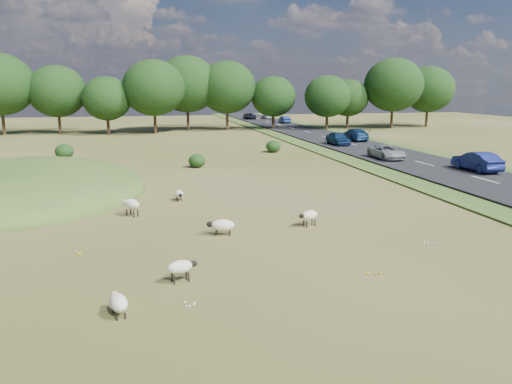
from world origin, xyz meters
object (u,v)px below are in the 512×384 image
at_px(sheep_5, 131,204).
at_px(car_2, 477,161).
at_px(sheep_1, 181,267).
at_px(car_0, 355,134).
at_px(sheep_4, 222,225).
at_px(car_1, 387,152).
at_px(sheep_2, 179,194).
at_px(car_7, 338,138).
at_px(car_6, 284,120).
at_px(sheep_3, 118,302).
at_px(sheep_0, 309,215).
at_px(car_5, 267,116).
at_px(car_3, 250,116).

relative_size(sheep_5, car_2, 0.27).
relative_size(sheep_1, car_0, 0.23).
bearing_deg(sheep_4, car_1, -117.42).
bearing_deg(sheep_2, car_1, 115.06).
bearing_deg(car_0, car_7, 45.83).
height_order(car_0, car_6, car_0).
xyz_separation_m(sheep_3, car_2, (27.03, 19.81, 0.59)).
bearing_deg(car_2, sheep_2, 10.34).
height_order(sheep_2, sheep_3, sheep_3).
distance_m(sheep_0, sheep_4, 4.51).
distance_m(sheep_2, car_7, 31.51).
bearing_deg(car_6, sheep_4, 71.44).
bearing_deg(sheep_1, car_6, 55.79).
bearing_deg(car_1, car_0, 76.50).
bearing_deg(sheep_3, car_6, -33.99).
relative_size(sheep_2, car_5, 0.27).
height_order(sheep_1, car_6, car_6).
bearing_deg(sheep_5, car_1, -93.84).
relative_size(car_0, car_2, 1.11).
xyz_separation_m(sheep_1, car_6, (24.95, 72.72, 0.32)).
distance_m(car_5, car_6, 13.10).
bearing_deg(car_1, sheep_5, -146.17).
distance_m(sheep_2, sheep_3, 15.73).
height_order(car_2, car_3, car_2).
bearing_deg(car_2, car_6, -90.00).
relative_size(sheep_4, car_7, 0.32).
xyz_separation_m(car_1, car_5, (3.80, 60.39, -0.01)).
relative_size(sheep_3, car_2, 0.26).
distance_m(car_6, car_7, 35.57).
relative_size(car_1, car_3, 1.02).
bearing_deg(sheep_3, sheep_0, -61.68).
bearing_deg(sheep_0, car_2, -168.27).
relative_size(sheep_1, car_7, 0.27).
xyz_separation_m(car_3, car_7, (0.00, -48.28, 0.12)).
relative_size(car_5, car_7, 0.98).
relative_size(sheep_3, sheep_4, 0.88).
relative_size(sheep_1, car_6, 0.30).
height_order(sheep_5, car_1, car_1).
relative_size(car_2, car_5, 1.09).
bearing_deg(sheep_2, sheep_0, 32.68).
bearing_deg(sheep_5, car_0, -78.29).
height_order(sheep_4, car_7, car_7).
bearing_deg(sheep_4, car_6, -92.82).
xyz_separation_m(sheep_1, car_2, (24.95, 17.56, 0.45)).
bearing_deg(car_3, car_6, -73.60).
height_order(sheep_0, car_3, car_3).
bearing_deg(car_2, sheep_4, 28.32).
height_order(sheep_0, car_2, car_2).
relative_size(sheep_0, car_6, 0.30).
distance_m(car_1, car_3, 60.20).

